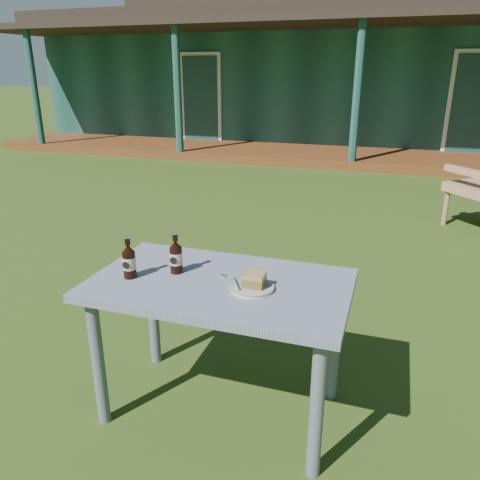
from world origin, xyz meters
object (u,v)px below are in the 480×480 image
(cola_bottle_near, at_px, (176,256))
(cola_bottle_far, at_px, (129,261))
(plate, at_px, (252,287))
(cake_slice, at_px, (255,279))
(cafe_table, at_px, (220,301))

(cola_bottle_near, height_order, cola_bottle_far, same)
(plate, xyz_separation_m, cola_bottle_near, (-0.40, 0.06, 0.07))
(plate, bearing_deg, cola_bottle_near, 171.59)
(cake_slice, bearing_deg, cola_bottle_far, -173.29)
(cola_bottle_far, bearing_deg, cake_slice, 6.71)
(plate, relative_size, cake_slice, 2.22)
(plate, height_order, cola_bottle_far, cola_bottle_far)
(cake_slice, xyz_separation_m, cola_bottle_far, (-0.59, -0.07, 0.04))
(plate, relative_size, cola_bottle_far, 0.98)
(cafe_table, bearing_deg, cola_bottle_near, 172.92)
(cafe_table, relative_size, cola_bottle_far, 5.77)
(cake_slice, height_order, cola_bottle_far, cola_bottle_far)
(cake_slice, height_order, cola_bottle_near, cola_bottle_near)
(cafe_table, height_order, cola_bottle_near, cola_bottle_near)
(cake_slice, relative_size, cola_bottle_near, 0.44)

